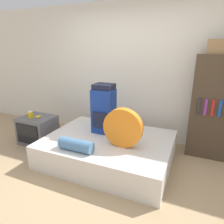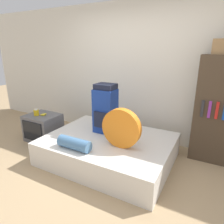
{
  "view_description": "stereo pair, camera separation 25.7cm",
  "coord_description": "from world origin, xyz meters",
  "px_view_note": "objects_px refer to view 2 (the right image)",
  "views": [
    {
      "loc": [
        1.24,
        -2.01,
        1.77
      ],
      "look_at": [
        0.09,
        0.65,
        0.84
      ],
      "focal_mm": 32.0,
      "sensor_mm": 36.0,
      "label": 1
    },
    {
      "loc": [
        1.48,
        -1.9,
        1.77
      ],
      "look_at": [
        0.09,
        0.65,
        0.84
      ],
      "focal_mm": 32.0,
      "sensor_mm": 36.0,
      "label": 2
    }
  ],
  "objects_px": {
    "canister": "(36,112)",
    "bookshelf": "(220,111)",
    "television": "(43,127)",
    "backpack": "(105,109)",
    "tent_bag": "(121,128)",
    "sleeping_roll": "(74,144)"
  },
  "relations": [
    {
      "from": "canister",
      "to": "bookshelf",
      "type": "distance_m",
      "value": 3.24
    },
    {
      "from": "television",
      "to": "tent_bag",
      "type": "bearing_deg",
      "value": -6.24
    },
    {
      "from": "sleeping_roll",
      "to": "canister",
      "type": "bearing_deg",
      "value": 158.53
    },
    {
      "from": "television",
      "to": "bookshelf",
      "type": "height_order",
      "value": "bookshelf"
    },
    {
      "from": "canister",
      "to": "bookshelf",
      "type": "bearing_deg",
      "value": 15.05
    },
    {
      "from": "backpack",
      "to": "tent_bag",
      "type": "relative_size",
      "value": 1.43
    },
    {
      "from": "tent_bag",
      "to": "sleeping_roll",
      "type": "distance_m",
      "value": 0.71
    },
    {
      "from": "canister",
      "to": "bookshelf",
      "type": "height_order",
      "value": "bookshelf"
    },
    {
      "from": "television",
      "to": "backpack",
      "type": "bearing_deg",
      "value": 7.64
    },
    {
      "from": "television",
      "to": "bookshelf",
      "type": "xyz_separation_m",
      "value": [
        3.04,
        0.78,
        0.58
      ]
    },
    {
      "from": "tent_bag",
      "to": "television",
      "type": "distance_m",
      "value": 1.88
    },
    {
      "from": "television",
      "to": "canister",
      "type": "bearing_deg",
      "value": -144.85
    },
    {
      "from": "tent_bag",
      "to": "canister",
      "type": "height_order",
      "value": "tent_bag"
    },
    {
      "from": "television",
      "to": "canister",
      "type": "height_order",
      "value": "canister"
    },
    {
      "from": "bookshelf",
      "to": "tent_bag",
      "type": "bearing_deg",
      "value": -141.12
    },
    {
      "from": "backpack",
      "to": "television",
      "type": "distance_m",
      "value": 1.45
    },
    {
      "from": "canister",
      "to": "sleeping_roll",
      "type": "bearing_deg",
      "value": -21.47
    },
    {
      "from": "bookshelf",
      "to": "television",
      "type": "bearing_deg",
      "value": -165.58
    },
    {
      "from": "backpack",
      "to": "canister",
      "type": "bearing_deg",
      "value": -170.53
    },
    {
      "from": "tent_bag",
      "to": "bookshelf",
      "type": "xyz_separation_m",
      "value": [
        1.22,
        0.98,
        0.16
      ]
    },
    {
      "from": "tent_bag",
      "to": "bookshelf",
      "type": "distance_m",
      "value": 1.57
    },
    {
      "from": "backpack",
      "to": "television",
      "type": "height_order",
      "value": "backpack"
    }
  ]
}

